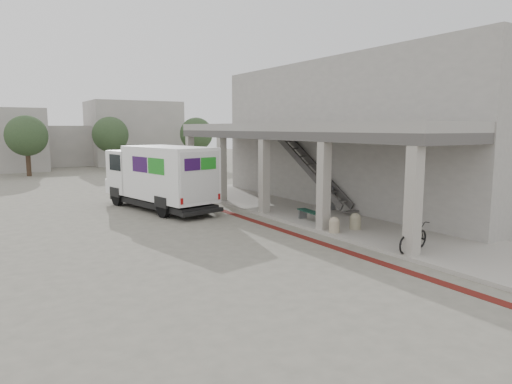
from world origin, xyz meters
TOP-DOWN VIEW (x-y plane):
  - ground at (0.00, 0.00)m, footprint 120.00×120.00m
  - bike_lane_stripe at (1.00, 2.00)m, footprint 0.35×40.00m
  - sidewalk at (4.00, 0.00)m, footprint 4.40×28.00m
  - transit_building at (6.83, 4.50)m, footprint 7.60×17.00m
  - distant_backdrop at (-2.84, 35.89)m, footprint 28.00×10.00m
  - tree_left at (-5.00, 28.00)m, footprint 3.20×3.20m
  - tree_mid at (2.00, 30.00)m, footprint 3.20×3.20m
  - tree_right at (10.00, 29.00)m, footprint 3.20×3.20m
  - fedex_truck at (-1.35, 8.25)m, footprint 3.45×7.27m
  - bench at (2.60, 1.77)m, footprint 0.59×1.77m
  - bollard_near at (2.10, -0.13)m, footprint 0.38×0.38m
  - bollard_far at (3.11, -0.13)m, footprint 0.40×0.40m
  - utility_cabinet at (5.00, 3.60)m, footprint 0.56×0.70m
  - bicycle_black at (2.50, -3.23)m, footprint 1.73×0.92m

SIDE VIEW (x-z plane):
  - ground at x=0.00m, z-range 0.00..0.00m
  - bike_lane_stripe at x=1.00m, z-range 0.00..0.01m
  - sidewalk at x=4.00m, z-range 0.00..0.12m
  - bollard_near at x=2.10m, z-range 0.12..0.69m
  - bench at x=2.60m, z-range 0.21..0.62m
  - bollard_far at x=3.11m, z-range 0.12..0.73m
  - bicycle_black at x=2.50m, z-range 0.12..0.99m
  - utility_cabinet at x=5.00m, z-range 0.12..1.18m
  - fedex_truck at x=-1.35m, z-range 0.10..3.08m
  - distant_backdrop at x=-2.84m, z-range -0.55..5.95m
  - tree_left at x=-5.00m, z-range 0.78..5.58m
  - tree_mid at x=2.00m, z-range 0.78..5.58m
  - tree_right at x=10.00m, z-range 0.78..5.58m
  - transit_building at x=6.83m, z-range -0.10..6.90m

